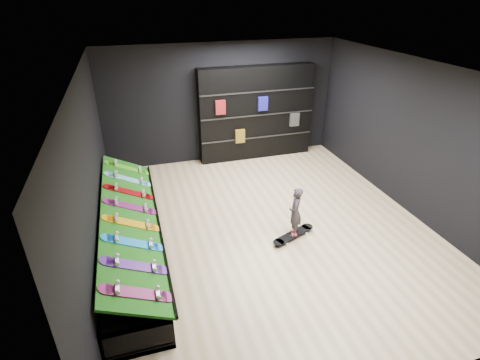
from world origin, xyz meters
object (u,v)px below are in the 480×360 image
object	(u,v)px
display_rack	(131,239)
floor_skateboard	(293,236)
back_shelving	(256,113)
child	(295,221)

from	to	relation	value
display_rack	floor_skateboard	xyz separation A→B (m)	(2.88, -0.48, -0.21)
back_shelving	floor_skateboard	xyz separation A→B (m)	(-0.55, -3.80, -1.17)
display_rack	child	world-z (taller)	child
display_rack	back_shelving	size ratio (longest dim) A/B	1.48
back_shelving	child	xyz separation A→B (m)	(-0.55, -3.80, -0.84)
display_rack	back_shelving	xyz separation A→B (m)	(3.43, 3.32, 0.96)
display_rack	floor_skateboard	size ratio (longest dim) A/B	4.59
back_shelving	floor_skateboard	size ratio (longest dim) A/B	3.09
child	back_shelving	bearing A→B (deg)	-159.70
display_rack	back_shelving	distance (m)	4.87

